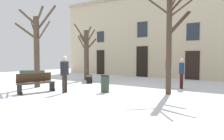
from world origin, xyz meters
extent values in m
plane|color=white|center=(0.00, 0.00, 0.00)|extent=(35.11, 35.11, 0.00)
cube|color=beige|center=(0.00, 9.05, 3.74)|extent=(21.94, 0.40, 7.48)
cube|color=black|center=(-6.63, 8.83, 1.22)|extent=(0.95, 0.08, 2.43)
cube|color=#262D38|center=(-6.63, 8.83, 3.76)|extent=(0.86, 0.06, 1.06)
cube|color=black|center=(-1.91, 8.83, 1.34)|extent=(1.10, 0.08, 2.68)
cube|color=#262D38|center=(-1.91, 8.83, 4.15)|extent=(0.99, 0.06, 1.33)
cube|color=black|center=(2.46, 8.83, 1.10)|extent=(1.09, 0.08, 2.21)
cube|color=#262D38|center=(2.46, 8.83, 3.67)|extent=(0.98, 0.06, 1.32)
cylinder|color=#423326|center=(3.67, 1.24, 2.40)|extent=(0.25, 0.25, 4.79)
cylinder|color=#423326|center=(3.19, 1.12, 4.08)|extent=(1.02, 0.35, 0.85)
cylinder|color=#423326|center=(4.05, 1.56, 3.29)|extent=(0.86, 0.73, 1.14)
cylinder|color=#423326|center=(4.01, 1.53, 3.36)|extent=(0.79, 0.68, 1.03)
cylinder|color=#423326|center=(4.17, 1.27, 3.89)|extent=(1.05, 0.13, 0.72)
cylinder|color=#4C3D2D|center=(-3.41, -0.89, 2.02)|extent=(0.32, 0.32, 4.04)
cylinder|color=#4C3D2D|center=(-2.82, -0.88, 3.12)|extent=(1.23, 0.12, 1.14)
cylinder|color=#4C3D2D|center=(-4.10, -1.11, 3.25)|extent=(1.49, 0.58, 1.04)
cylinder|color=#4C3D2D|center=(-3.12, -0.87, 4.09)|extent=(0.69, 0.17, 1.00)
cylinder|color=#4C3D2D|center=(-3.73, -0.85, 3.39)|extent=(0.72, 0.17, 1.13)
cylinder|color=#4C3D2D|center=(-2.99, -0.53, 3.94)|extent=(0.98, 0.88, 1.54)
cylinder|color=#4C3D2D|center=(-3.57, -1.31, 3.95)|extent=(0.48, 0.96, 0.85)
cylinder|color=#4C3D2D|center=(-3.96, 3.87, 1.88)|extent=(0.37, 0.37, 3.75)
cylinder|color=#4C3D2D|center=(-3.78, 3.35, 2.95)|extent=(0.50, 1.15, 0.76)
cylinder|color=#4C3D2D|center=(-4.22, 4.42, 3.67)|extent=(0.68, 1.23, 1.10)
cylinder|color=#4C3D2D|center=(-3.71, 4.14, 2.70)|extent=(0.64, 0.70, 0.94)
cylinder|color=#4C3D2D|center=(-4.15, 3.44, 3.51)|extent=(0.52, 0.98, 1.38)
cylinder|color=#4C3D2D|center=(-4.36, 3.84, 2.73)|extent=(0.89, 0.15, 1.26)
cylinder|color=#4C3D2D|center=(-4.13, 4.55, 3.33)|extent=(0.48, 1.45, 1.28)
cylinder|color=#2D3D2D|center=(0.95, -0.10, 0.40)|extent=(0.41, 0.41, 0.81)
torus|color=black|center=(0.95, -0.10, 0.82)|extent=(0.44, 0.44, 0.04)
cube|color=#3D2819|center=(-1.69, -2.15, 0.47)|extent=(0.75, 1.85, 0.05)
cube|color=#3D2819|center=(-1.90, -2.12, 0.73)|extent=(0.37, 1.79, 0.44)
cube|color=black|center=(-1.82, -2.98, 0.24)|extent=(0.42, 0.13, 0.47)
torus|color=black|center=(-1.64, -3.01, 0.08)|extent=(0.06, 0.17, 0.17)
cube|color=black|center=(-1.55, -1.32, 0.24)|extent=(0.42, 0.13, 0.47)
torus|color=black|center=(-1.37, -1.35, 0.08)|extent=(0.06, 0.17, 0.17)
cube|color=#3D2819|center=(-2.72, 2.79, 0.44)|extent=(1.45, 1.50, 0.05)
cube|color=#3D2819|center=(-2.85, 2.66, 0.68)|extent=(1.24, 1.29, 0.40)
cube|color=black|center=(-2.18, 2.23, 0.22)|extent=(0.31, 0.30, 0.44)
torus|color=black|center=(-2.07, 2.34, 0.08)|extent=(0.14, 0.14, 0.17)
cube|color=black|center=(-3.25, 3.35, 0.22)|extent=(0.31, 0.30, 0.44)
torus|color=black|center=(-3.14, 3.46, 0.08)|extent=(0.14, 0.14, 0.17)
cube|color=#2D4C33|center=(-5.71, 0.39, 0.42)|extent=(1.40, 1.54, 0.05)
cube|color=#2D4C33|center=(-5.55, 0.25, 0.65)|extent=(1.11, 1.29, 0.38)
cube|color=black|center=(-5.23, 0.96, 0.21)|extent=(0.36, 0.32, 0.42)
torus|color=black|center=(-5.37, 1.08, 0.08)|extent=(0.13, 0.15, 0.17)
cube|color=black|center=(-6.20, -0.18, 0.21)|extent=(0.36, 0.32, 0.42)
torus|color=black|center=(-6.34, -0.06, 0.08)|extent=(0.13, 0.15, 0.17)
cylinder|color=#350F0F|center=(3.47, 3.52, 0.40)|extent=(0.14, 0.14, 0.80)
cylinder|color=#350F0F|center=(3.56, 3.36, 0.40)|extent=(0.14, 0.14, 0.80)
cube|color=navy|center=(3.52, 3.44, 1.11)|extent=(0.37, 0.44, 0.62)
sphere|color=beige|center=(3.52, 3.44, 1.56)|extent=(0.22, 0.22, 0.22)
cylinder|color=#2D271E|center=(-0.53, -1.45, 0.43)|extent=(0.14, 0.14, 0.86)
cylinder|color=#2D271E|center=(-0.57, -1.27, 0.43)|extent=(0.14, 0.14, 0.86)
cube|color=black|center=(-0.55, -1.36, 1.20)|extent=(0.30, 0.42, 0.66)
sphere|color=beige|center=(-0.55, -1.36, 1.68)|extent=(0.24, 0.24, 0.24)
cylinder|color=#350F0F|center=(1.50, 6.24, 0.43)|extent=(0.14, 0.14, 0.86)
cylinder|color=#350F0F|center=(1.45, 6.41, 0.43)|extent=(0.14, 0.14, 0.86)
cube|color=slate|center=(1.47, 6.33, 1.19)|extent=(0.32, 0.43, 0.66)
sphere|color=#9E755B|center=(1.47, 6.33, 1.67)|extent=(0.24, 0.24, 0.24)
camera|label=1|loc=(7.76, -8.77, 1.74)|focal=36.22mm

